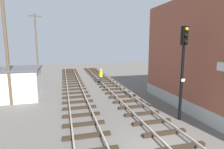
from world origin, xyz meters
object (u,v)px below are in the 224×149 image
at_px(utility_pole_far, 36,44).
at_px(utility_pole_near, 6,47).
at_px(control_hut, 23,83).
at_px(parked_car_white, 4,75).
at_px(signal_mast, 183,63).
at_px(track_worker_foreground, 101,76).

bearing_deg(utility_pole_far, utility_pole_near, -91.17).
relative_size(control_hut, parked_car_white, 0.90).
height_order(signal_mast, utility_pole_far, utility_pole_far).
distance_m(control_hut, track_worker_foreground, 8.92).
relative_size(signal_mast, control_hut, 1.54).
bearing_deg(signal_mast, utility_pole_near, 151.48).
distance_m(signal_mast, utility_pole_near, 12.73).
xyz_separation_m(control_hut, parked_car_white, (-3.94, 8.69, -0.49)).
bearing_deg(track_worker_foreground, utility_pole_near, -145.49).
distance_m(control_hut, parked_car_white, 9.56).
bearing_deg(track_worker_foreground, signal_mast, -77.45).
height_order(signal_mast, utility_pole_near, utility_pole_near).
relative_size(signal_mast, utility_pole_near, 0.66).
height_order(utility_pole_near, track_worker_foreground, utility_pole_near).
relative_size(control_hut, utility_pole_near, 0.43).
bearing_deg(utility_pole_far, control_hut, -88.76).
xyz_separation_m(control_hut, utility_pole_far, (-0.28, 12.97, 3.49)).
xyz_separation_m(signal_mast, track_worker_foreground, (-2.65, 11.91, -2.71)).
distance_m(control_hut, utility_pole_near, 3.72).
xyz_separation_m(signal_mast, parked_car_white, (-14.51, 16.52, -2.74)).
xyz_separation_m(signal_mast, utility_pole_far, (-10.85, 20.80, 1.24)).
height_order(parked_car_white, utility_pole_far, utility_pole_far).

